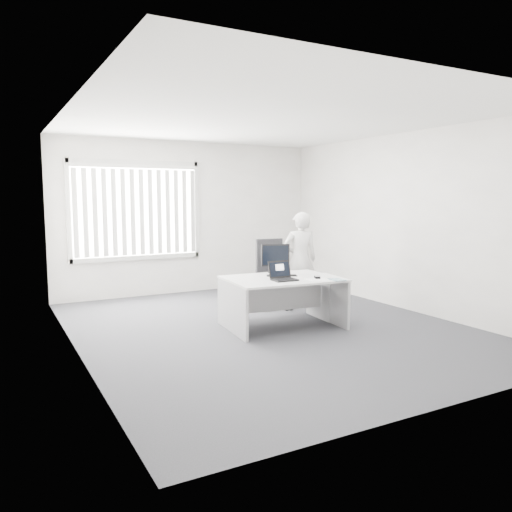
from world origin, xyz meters
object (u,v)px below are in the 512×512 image
desk_near (289,294)px  person (300,259)px  office_chair (273,286)px  laptop (285,271)px  monitor (275,259)px  desk_far (275,289)px

desk_near → person: (0.99, 1.23, 0.28)m
office_chair → laptop: 1.57m
person → monitor: 1.00m
desk_near → laptop: size_ratio=4.89×
office_chair → person: person is taller
desk_near → monitor: monitor is taller
person → laptop: 1.66m
desk_far → monitor: size_ratio=3.62×
desk_near → office_chair: 1.44m
person → monitor: size_ratio=3.64×
desk_far → laptop: laptop is taller
laptop → person: bearing=51.8°
desk_near → person: size_ratio=1.02×
desk_far → monitor: (0.14, 0.22, 0.40)m
office_chair → person: size_ratio=0.71×
desk_near → desk_far: (0.03, 0.43, -0.01)m
desk_far → laptop: size_ratio=4.77×
desk_far → desk_near: bearing=-90.0°
office_chair → person: 0.63m
person → laptop: (-1.08, -1.26, 0.04)m
office_chair → desk_near: bearing=-107.2°
desk_far → laptop: bearing=-100.9°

